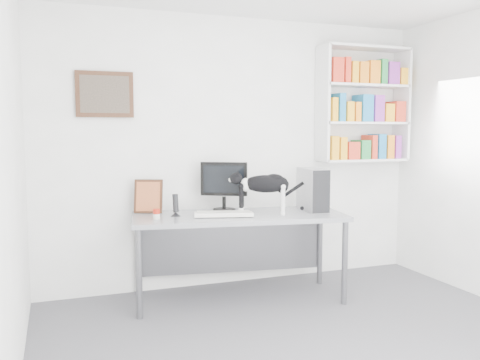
{
  "coord_description": "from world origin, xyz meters",
  "views": [
    {
      "loc": [
        -1.75,
        -2.88,
        1.57
      ],
      "look_at": [
        -0.14,
        1.53,
        1.11
      ],
      "focal_mm": 38.0,
      "sensor_mm": 36.0,
      "label": 1
    }
  ],
  "objects_px": {
    "soup_can": "(156,214)",
    "cat": "(264,194)",
    "monitor": "(224,186)",
    "keyboard": "(224,214)",
    "speaker": "(176,205)",
    "desk": "(239,257)",
    "pc_tower": "(313,189)",
    "leaning_print": "(148,196)",
    "bookshelf": "(363,104)"
  },
  "relations": [
    {
      "from": "bookshelf",
      "to": "soup_can",
      "type": "xyz_separation_m",
      "value": [
        -2.34,
        -0.41,
        -1.0
      ]
    },
    {
      "from": "monitor",
      "to": "cat",
      "type": "bearing_deg",
      "value": -21.79
    },
    {
      "from": "desk",
      "to": "pc_tower",
      "type": "xyz_separation_m",
      "value": [
        0.74,
        -0.03,
        0.6
      ]
    },
    {
      "from": "speaker",
      "to": "leaning_print",
      "type": "bearing_deg",
      "value": 121.63
    },
    {
      "from": "pc_tower",
      "to": "cat",
      "type": "distance_m",
      "value": 0.54
    },
    {
      "from": "keyboard",
      "to": "speaker",
      "type": "relative_size",
      "value": 2.5
    },
    {
      "from": "speaker",
      "to": "cat",
      "type": "xyz_separation_m",
      "value": [
        0.78,
        -0.18,
        0.09
      ]
    },
    {
      "from": "monitor",
      "to": "cat",
      "type": "height_order",
      "value": "monitor"
    },
    {
      "from": "monitor",
      "to": "pc_tower",
      "type": "distance_m",
      "value": 0.85
    },
    {
      "from": "pc_tower",
      "to": "soup_can",
      "type": "distance_m",
      "value": 1.51
    },
    {
      "from": "leaning_print",
      "to": "cat",
      "type": "relative_size",
      "value": 0.53
    },
    {
      "from": "desk",
      "to": "soup_can",
      "type": "distance_m",
      "value": 0.88
    },
    {
      "from": "desk",
      "to": "speaker",
      "type": "xyz_separation_m",
      "value": [
        -0.57,
        0.09,
        0.51
      ]
    },
    {
      "from": "keyboard",
      "to": "leaning_print",
      "type": "height_order",
      "value": "leaning_print"
    },
    {
      "from": "soup_can",
      "to": "cat",
      "type": "distance_m",
      "value": 0.99
    },
    {
      "from": "desk",
      "to": "soup_can",
      "type": "bearing_deg",
      "value": -170.54
    },
    {
      "from": "keyboard",
      "to": "pc_tower",
      "type": "bearing_deg",
      "value": 16.64
    },
    {
      "from": "speaker",
      "to": "keyboard",
      "type": "bearing_deg",
      "value": -26.56
    },
    {
      "from": "speaker",
      "to": "cat",
      "type": "bearing_deg",
      "value": -18.95
    },
    {
      "from": "soup_can",
      "to": "cat",
      "type": "height_order",
      "value": "cat"
    },
    {
      "from": "speaker",
      "to": "soup_can",
      "type": "height_order",
      "value": "speaker"
    },
    {
      "from": "desk",
      "to": "pc_tower",
      "type": "distance_m",
      "value": 0.96
    },
    {
      "from": "desk",
      "to": "pc_tower",
      "type": "height_order",
      "value": "pc_tower"
    },
    {
      "from": "speaker",
      "to": "leaning_print",
      "type": "height_order",
      "value": "leaning_print"
    },
    {
      "from": "speaker",
      "to": "leaning_print",
      "type": "xyz_separation_m",
      "value": [
        -0.2,
        0.25,
        0.06
      ]
    },
    {
      "from": "desk",
      "to": "speaker",
      "type": "relative_size",
      "value": 9.21
    },
    {
      "from": "pc_tower",
      "to": "bookshelf",
      "type": "bearing_deg",
      "value": 32.7
    },
    {
      "from": "desk",
      "to": "leaning_print",
      "type": "xyz_separation_m",
      "value": [
        -0.77,
        0.34,
        0.56
      ]
    },
    {
      "from": "bookshelf",
      "to": "cat",
      "type": "height_order",
      "value": "bookshelf"
    },
    {
      "from": "leaning_print",
      "to": "monitor",
      "type": "bearing_deg",
      "value": 13.22
    },
    {
      "from": "desk",
      "to": "soup_can",
      "type": "relative_size",
      "value": 21.47
    },
    {
      "from": "desk",
      "to": "keyboard",
      "type": "height_order",
      "value": "keyboard"
    },
    {
      "from": "pc_tower",
      "to": "speaker",
      "type": "bearing_deg",
      "value": -179.85
    },
    {
      "from": "soup_can",
      "to": "speaker",
      "type": "bearing_deg",
      "value": 26.75
    },
    {
      "from": "desk",
      "to": "leaning_print",
      "type": "bearing_deg",
      "value": 164.8
    },
    {
      "from": "bookshelf",
      "to": "soup_can",
      "type": "height_order",
      "value": "bookshelf"
    },
    {
      "from": "keyboard",
      "to": "soup_can",
      "type": "bearing_deg",
      "value": -170.33
    },
    {
      "from": "bookshelf",
      "to": "keyboard",
      "type": "relative_size",
      "value": 2.37
    },
    {
      "from": "bookshelf",
      "to": "pc_tower",
      "type": "xyz_separation_m",
      "value": [
        -0.83,
        -0.43,
        -0.84
      ]
    },
    {
      "from": "cat",
      "to": "soup_can",
      "type": "bearing_deg",
      "value": -159.22
    },
    {
      "from": "monitor",
      "to": "leaning_print",
      "type": "xyz_separation_m",
      "value": [
        -0.71,
        0.1,
        -0.08
      ]
    },
    {
      "from": "desk",
      "to": "monitor",
      "type": "relative_size",
      "value": 4.05
    },
    {
      "from": "leaning_print",
      "to": "cat",
      "type": "xyz_separation_m",
      "value": [
        0.98,
        -0.43,
        0.03
      ]
    },
    {
      "from": "keyboard",
      "to": "leaning_print",
      "type": "distance_m",
      "value": 0.74
    },
    {
      "from": "leaning_print",
      "to": "speaker",
      "type": "bearing_deg",
      "value": -30.65
    },
    {
      "from": "bookshelf",
      "to": "speaker",
      "type": "distance_m",
      "value": 2.37
    },
    {
      "from": "pc_tower",
      "to": "speaker",
      "type": "relative_size",
      "value": 1.94
    },
    {
      "from": "desk",
      "to": "speaker",
      "type": "distance_m",
      "value": 0.77
    },
    {
      "from": "keyboard",
      "to": "cat",
      "type": "bearing_deg",
      "value": 10.68
    },
    {
      "from": "bookshelf",
      "to": "cat",
      "type": "distance_m",
      "value": 1.68
    }
  ]
}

